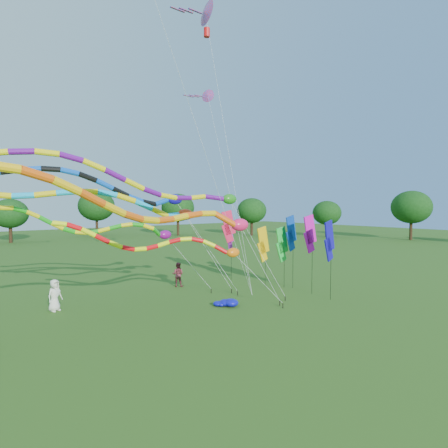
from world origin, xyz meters
TOP-DOWN VIEW (x-y plane):
  - ground at (0.00, 0.00)m, footprint 160.00×160.00m
  - tree_ring at (-2.44, -1.91)m, footprint 123.14×116.84m
  - tube_kite_red at (-2.98, 3.97)m, footprint 10.86×3.91m
  - tube_kite_orange at (-5.31, 1.02)m, footprint 15.96×2.51m
  - tube_kite_purple at (-4.92, 3.82)m, footprint 16.45×2.72m
  - tube_kite_blue at (-5.68, 7.40)m, footprint 15.65×3.09m
  - tube_kite_cyan at (-5.99, 6.64)m, footprint 16.51×2.90m
  - tube_kite_green at (-4.47, 7.95)m, footprint 11.51×1.96m
  - delta_kite_high_a at (0.06, 5.41)m, footprint 4.71×2.25m
  - delta_kite_high_c at (4.36, 11.04)m, footprint 2.89×7.73m
  - banner_pole_orange at (5.40, 6.02)m, footprint 1.16×0.09m
  - banner_pole_violet at (5.85, 10.13)m, footprint 1.09×0.56m
  - banner_pole_blue_b at (6.79, 4.70)m, footprint 1.16×0.16m
  - banner_pole_green at (6.40, 5.17)m, footprint 1.16×0.14m
  - banner_pole_magenta_b at (6.45, 2.83)m, footprint 1.16×0.18m
  - banner_pole_red at (5.22, 9.57)m, footprint 1.11×0.48m
  - banner_pole_blue_a at (6.07, 1.08)m, footprint 1.16×0.23m
  - blue_nylon_heap at (0.20, 3.90)m, footprint 1.37×1.28m
  - person_a at (-7.44, 9.10)m, footprint 1.01×0.87m
  - person_c at (1.04, 10.11)m, footprint 1.04×1.05m

SIDE VIEW (x-z plane):
  - ground at x=0.00m, z-range 0.00..0.00m
  - blue_nylon_heap at x=0.20m, z-range -0.01..0.45m
  - person_c at x=1.04m, z-range 0.00..1.72m
  - person_a at x=-7.44m, z-range 0.00..1.74m
  - banner_pole_green at x=6.40m, z-range 0.89..5.20m
  - banner_pole_orange at x=5.40m, z-range 0.90..5.22m
  - banner_pole_violet at x=5.85m, z-range 1.06..5.69m
  - banner_pole_blue_a at x=6.07m, z-range 1.18..6.06m
  - tube_kite_red at x=-2.98m, z-range 0.98..6.55m
  - banner_pole_blue_b at x=6.79m, z-range 1.28..6.36m
  - banner_pole_magenta_b at x=6.45m, z-range 1.32..6.50m
  - banner_pole_red at x=5.22m, z-range 1.42..6.80m
  - tube_kite_green at x=-4.47m, z-range 1.34..7.61m
  - tree_ring at x=-2.44m, z-range 0.65..10.30m
  - tube_kite_orange at x=-5.31m, z-range 1.73..9.38m
  - tube_kite_cyan at x=-5.99m, z-range 1.88..10.11m
  - tube_kite_blue at x=-5.68m, z-range 2.55..10.93m
  - tube_kite_purple at x=-4.92m, z-range 2.48..11.16m
  - delta_kite_high_c at x=4.36m, z-range 6.29..21.94m
  - delta_kite_high_a at x=0.06m, z-range 7.94..25.53m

